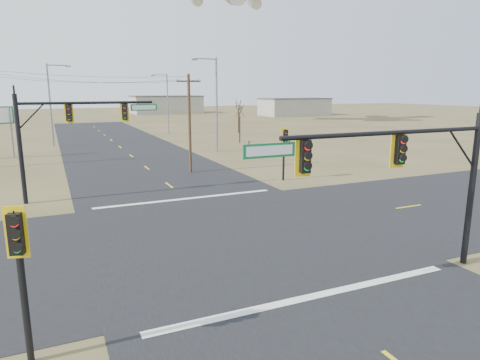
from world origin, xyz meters
The scene contains 17 objects.
ground centered at (0.00, 0.00, 0.00)m, with size 320.00×320.00×0.00m, color brown.
road_ew centered at (0.00, 0.00, 0.01)m, with size 160.00×14.00×0.02m, color black.
road_ns centered at (0.00, 0.00, 0.01)m, with size 14.00×160.00×0.02m, color black.
stop_bar_near centered at (0.00, -7.50, 0.03)m, with size 12.00×0.40×0.01m, color silver.
stop_bar_far centered at (0.00, 7.50, 0.03)m, with size 12.00×0.40×0.01m, color silver.
mast_arm_near centered at (3.49, -7.50, 4.57)m, with size 10.33×0.49×6.25m.
mast_arm_far centered at (-6.70, 10.62, 4.99)m, with size 8.84×0.56×6.89m.
pedestal_signal_ne centered at (8.87, 10.01, 3.12)m, with size 0.65×0.56×4.25m.
pedestal_signal_sw centered at (-8.93, -7.64, 3.19)m, with size 0.65×0.56×4.37m.
utility_pole_near centered at (3.07, 16.28, 4.41)m, with size 2.06×0.37×8.41m.
streetlight_a centered at (9.48, 27.09, 5.98)m, with size 2.96×0.30×10.64m.
streetlight_b centered at (9.59, 49.34, 5.37)m, with size 2.68×0.38×9.57m.
streetlight_c centered at (-7.37, 40.23, 5.77)m, with size 2.88×0.47×10.28m.
bare_tree_c centered at (15.65, 34.02, 4.46)m, with size 2.89×2.89×5.69m.
bare_tree_d centered at (21.05, 46.66, 4.80)m, with size 2.85×2.85×5.96m.
warehouse_mid centered at (25.00, 110.00, 2.50)m, with size 20.00×12.00×5.00m, color #A49F91.
warehouse_right centered at (55.00, 85.00, 2.25)m, with size 18.00×10.00×4.50m, color #A49F91.
Camera 1 is at (-7.96, -19.09, 7.15)m, focal length 32.00 mm.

